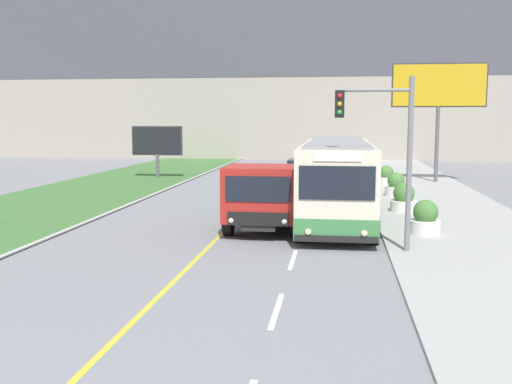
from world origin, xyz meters
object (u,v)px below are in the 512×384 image
(billboard_small, at_px, (157,142))
(planter_round_second, at_px, (404,199))
(car_distant, at_px, (301,171))
(billboard_large, at_px, (439,90))
(dump_truck, at_px, (265,197))
(city_bus, at_px, (337,179))
(planter_round_third, at_px, (396,186))
(traffic_light_mast, at_px, (386,141))
(planter_round_near, at_px, (425,219))
(planter_round_far, at_px, (386,176))

(billboard_small, relative_size, planter_round_second, 2.88)
(car_distant, relative_size, billboard_large, 0.58)
(dump_truck, xyz_separation_m, billboard_large, (8.67, 17.51, 4.55))
(city_bus, bearing_deg, planter_round_third, 67.14)
(traffic_light_mast, xyz_separation_m, planter_round_third, (1.58, 13.05, -2.75))
(traffic_light_mast, bearing_deg, dump_truck, 142.22)
(billboard_small, distance_m, planter_round_near, 24.13)
(car_distant, bearing_deg, planter_round_far, -16.65)
(traffic_light_mast, xyz_separation_m, planter_round_second, (1.43, 7.88, -2.74))
(planter_round_second, bearing_deg, planter_round_far, 89.58)
(billboard_large, bearing_deg, traffic_light_mast, -102.96)
(dump_truck, relative_size, planter_round_far, 5.40)
(billboard_small, distance_m, planter_round_third, 17.38)
(car_distant, xyz_separation_m, planter_round_third, (5.29, -6.73, -0.08))
(dump_truck, bearing_deg, car_distant, 89.21)
(city_bus, distance_m, billboard_large, 16.38)
(dump_truck, height_order, planter_round_near, dump_truck)
(traffic_light_mast, distance_m, planter_round_near, 4.19)
(dump_truck, xyz_separation_m, traffic_light_mast, (3.94, -3.05, 2.12))
(dump_truck, height_order, planter_round_third, dump_truck)
(planter_round_near, bearing_deg, traffic_light_mast, -120.54)
(planter_round_third, bearing_deg, traffic_light_mast, -96.92)
(dump_truck, distance_m, planter_round_third, 11.44)
(billboard_large, relative_size, planter_round_third, 6.10)
(traffic_light_mast, relative_size, planter_round_second, 4.29)
(dump_truck, relative_size, planter_round_second, 5.17)
(planter_round_second, xyz_separation_m, planter_round_third, (0.16, 5.17, -0.00))
(planter_round_second, height_order, planter_round_third, planter_round_second)
(billboard_large, distance_m, planter_round_far, 6.54)
(traffic_light_mast, relative_size, billboard_large, 0.71)
(car_distant, bearing_deg, billboard_large, 5.28)
(traffic_light_mast, bearing_deg, planter_round_third, 83.08)
(billboard_small, bearing_deg, planter_round_far, -11.98)
(dump_truck, xyz_separation_m, billboard_small, (-9.61, 18.36, 1.19))
(billboard_small, bearing_deg, car_distant, -9.43)
(city_bus, xyz_separation_m, billboard_large, (6.14, 14.59, 4.18))
(billboard_small, distance_m, planter_round_second, 20.26)
(planter_round_second, xyz_separation_m, planter_round_far, (0.08, 10.34, -0.02))
(planter_round_third, distance_m, planter_round_far, 5.17)
(planter_round_second, bearing_deg, dump_truck, -137.97)
(city_bus, height_order, planter_round_near, city_bus)
(city_bus, relative_size, planter_round_near, 10.10)
(planter_round_near, relative_size, planter_round_third, 0.98)
(traffic_light_mast, bearing_deg, billboard_large, 77.04)
(city_bus, relative_size, car_distant, 2.80)
(dump_truck, relative_size, billboard_small, 1.79)
(dump_truck, bearing_deg, planter_round_far, 70.28)
(city_bus, xyz_separation_m, planter_round_second, (2.83, 1.92, -0.99))
(car_distant, distance_m, planter_round_near, 17.87)
(traffic_light_mast, relative_size, planter_round_far, 4.48)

